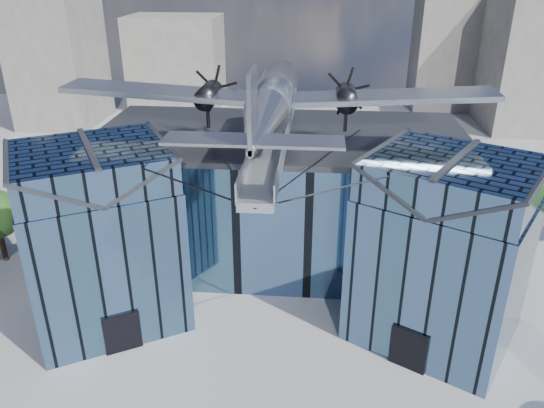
{
  "coord_description": "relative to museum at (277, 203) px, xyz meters",
  "views": [
    {
      "loc": [
        2.79,
        -29.31,
        21.69
      ],
      "look_at": [
        0.0,
        2.0,
        7.2
      ],
      "focal_mm": 35.0,
      "sensor_mm": 36.0,
      "label": 1
    }
  ],
  "objects": [
    {
      "name": "bg_towers",
      "position": [
        1.45,
        44.67,
        4.47
      ],
      "size": [
        77.0,
        24.5,
        26.0
      ],
      "color": "slate",
      "rests_on": "ground"
    },
    {
      "name": "museum",
      "position": [
        0.0,
        0.0,
        0.0
      ],
      "size": [
        32.88,
        24.5,
        17.6
      ],
      "color": "#416286",
      "rests_on": "ground"
    },
    {
      "name": "ground_plane",
      "position": [
        -0.0,
        -5.82,
        -5.54
      ],
      "size": [
        120.0,
        120.0,
        0.0
      ],
      "primitive_type": "plane",
      "color": "gray"
    }
  ]
}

